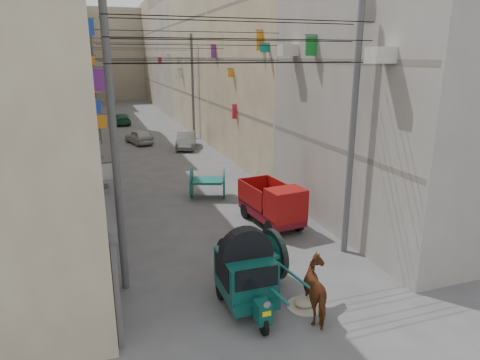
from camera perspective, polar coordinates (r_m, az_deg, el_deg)
name	(u,v)px	position (r m, az deg, el deg)	size (l,w,h in m)	color
building_row_left	(34,55)	(39.70, -25.73, 14.79)	(8.00, 62.00, 14.00)	beige
building_row_right	(223,55)	(41.31, -2.26, 16.31)	(8.00, 62.00, 14.00)	#9B9691
end_cap_building	(113,55)	(71.50, -16.53, 15.67)	(22.00, 10.00, 13.00)	tan
shutters_left	(104,194)	(16.49, -17.68, -1.80)	(0.18, 14.40, 2.88)	#4F4F54
signboards	(159,105)	(27.50, -10.69, 9.79)	(8.22, 40.52, 5.67)	silver
ac_units	(332,22)	(15.21, 12.23, 19.85)	(0.70, 6.55, 3.35)	beige
utility_poles	(173,103)	(22.88, -8.90, 10.06)	(7.40, 22.20, 8.00)	#515153
overhead_cables	(181,47)	(20.20, -7.83, 17.17)	(7.40, 22.52, 1.12)	black
auto_rickshaw	(246,273)	(11.29, 0.81, -12.24)	(1.38, 2.41, 1.70)	black
tonga_cart	(252,258)	(12.48, 1.61, -10.39)	(1.76, 3.50, 1.52)	black
mini_truck	(276,207)	(16.39, 4.78, -3.61)	(1.72, 3.24, 1.74)	black
second_cart	(208,182)	(19.88, -4.31, -0.29)	(1.95, 1.83, 1.40)	#145A54
feed_sack	(305,301)	(11.86, 8.66, -15.67)	(0.60, 0.48, 0.30)	beige
horse	(320,290)	(11.31, 10.56, -14.25)	(0.75, 1.64, 1.39)	brown
distant_car_white	(139,137)	(33.22, -13.31, 5.66)	(1.28, 3.18, 1.08)	silver
distant_car_grey	(186,140)	(31.00, -7.18, 5.31)	(1.23, 3.54, 1.17)	#5B615F
distant_car_green	(121,119)	(43.24, -15.54, 7.85)	(1.48, 3.65, 1.06)	#1D5438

